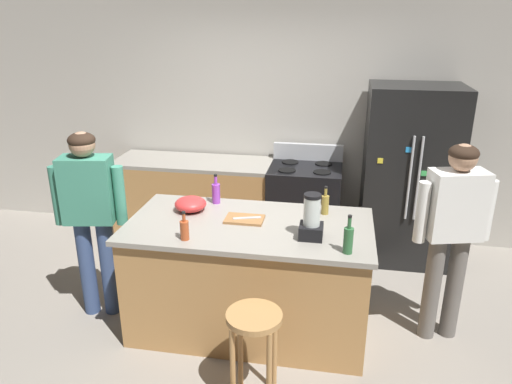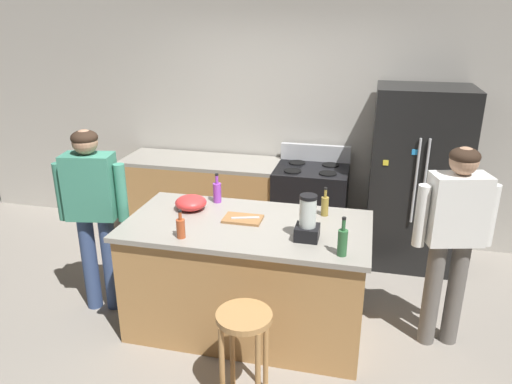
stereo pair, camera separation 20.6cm
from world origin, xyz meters
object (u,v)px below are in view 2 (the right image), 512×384
Objects in this scene: blender_appliance at (308,221)px; cutting_board at (243,219)px; bottle_vinegar at (325,205)px; kitchen_island at (247,276)px; refrigerator at (416,178)px; bottle_olive_oil at (342,241)px; chef_knife at (245,218)px; mixing_bowl at (191,203)px; bottle_soda at (217,192)px; bar_stool at (244,334)px; person_by_island_left at (93,205)px; person_by_sink_right at (453,230)px; stove_range at (310,208)px; bottle_cooking_sauce at (181,228)px.

blender_appliance reaches higher than cutting_board.
cutting_board is (-0.61, -0.25, -0.08)m from bottle_vinegar.
kitchen_island is 2.07m from refrigerator.
chef_knife is (-0.77, 0.41, -0.08)m from bottle_olive_oil.
mixing_bowl is (-1.88, -1.33, 0.08)m from refrigerator.
refrigerator reaches higher than kitchen_island.
bottle_soda is 0.47m from chef_knife.
bottle_vinegar is at bearing 5.01° from chef_knife.
bottle_vinegar reaches higher than bar_stool.
person_by_island_left is 1.01× the size of person_by_sink_right.
blender_appliance reaches higher than kitchen_island.
bottle_soda is (-0.85, 0.54, -0.05)m from blender_appliance.
cutting_board is at bearing -46.01° from bottle_soda.
kitchen_island is at bearing -174.33° from person_by_sink_right.
person_by_island_left is 6.19× the size of mixing_bowl.
person_by_island_left reaches higher than bottle_soda.
stove_range is 1.58m from chef_knife.
refrigerator is 8.24× the size of chef_knife.
kitchen_island is 1.19× the size of person_by_sink_right.
bottle_vinegar reaches higher than kitchen_island.
stove_range is at bearing 59.76° from bottle_soda.
chef_knife is (-0.51, 0.22, -0.12)m from blender_appliance.
kitchen_island is at bearing 41.40° from bottle_cooking_sauce.
person_by_island_left is at bearing 166.05° from chef_knife.
bottle_soda is 1.16× the size of chef_knife.
person_by_island_left is 1.80m from blender_appliance.
refrigerator is (1.36, 1.50, 0.44)m from kitchen_island.
bottle_olive_oil is at bearing -22.48° from mixing_bowl.
bar_stool is at bearing -37.93° from bottle_cooking_sauce.
person_by_island_left reaches higher than kitchen_island.
bar_stool is 0.88m from bottle_olive_oil.
bottle_cooking_sauce is (-0.71, -1.88, 0.53)m from stove_range.
refrigerator reaches higher than bottle_soda.
bar_stool is (0.19, -0.81, 0.06)m from kitchen_island.
blender_appliance is at bearing -84.03° from stove_range.
cutting_board is at bearing 162.43° from chef_knife.
blender_appliance is at bearing -32.52° from bottle_soda.
refrigerator is at bearing 28.73° from chef_knife.
refrigerator is 2.05m from bottle_soda.
stove_range is 1.67m from mixing_bowl.
bottle_vinegar is (-0.95, 0.15, 0.05)m from person_by_sink_right.
bottle_soda is 0.99× the size of mixing_bowl.
person_by_sink_right reaches higher than chef_knife.
chef_knife is at bearing 0.00° from cutting_board.
bar_stool is 2.89× the size of bottle_vinegar.
person_by_island_left is at bearing -176.38° from person_by_sink_right.
blender_appliance is 1.42× the size of bottle_vinegar.
bottle_vinegar is (0.38, 1.11, 0.49)m from bar_stool.
person_by_sink_right reaches higher than blender_appliance.
bar_stool is at bearing -144.08° from person_by_sink_right.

